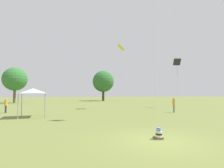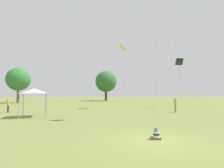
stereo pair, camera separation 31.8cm
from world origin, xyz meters
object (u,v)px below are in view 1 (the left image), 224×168
(seated_toddler, at_px, (159,134))
(person_standing_2, at_px, (6,104))
(canopy_tent, at_px, (33,91))
(distant_tree_1, at_px, (15,79))
(kite_1, at_px, (121,49))
(person_standing_1, at_px, (174,104))
(distant_tree_0, at_px, (103,81))
(kite_3, at_px, (177,63))

(seated_toddler, distance_m, person_standing_2, 19.25)
(canopy_tent, xyz_separation_m, distant_tree_1, (-7.65, 31.30, 3.59))
(person_standing_2, xyz_separation_m, kite_1, (15.41, 1.79, 8.46))
(person_standing_2, xyz_separation_m, canopy_tent, (3.49, -5.20, 1.48))
(canopy_tent, bearing_deg, person_standing_2, 123.84)
(person_standing_1, height_order, canopy_tent, canopy_tent)
(person_standing_2, relative_size, canopy_tent, 0.61)
(kite_1, bearing_deg, person_standing_1, -96.89)
(person_standing_2, bearing_deg, distant_tree_0, 46.57)
(kite_1, bearing_deg, distant_tree_1, 95.18)
(person_standing_1, relative_size, distant_tree_0, 0.17)
(person_standing_2, xyz_separation_m, distant_tree_1, (-4.16, 26.10, 5.07))
(person_standing_1, relative_size, distant_tree_1, 0.19)
(canopy_tent, xyz_separation_m, distant_tree_0, (17.87, 39.16, 4.12))
(kite_1, xyz_separation_m, distant_tree_1, (-19.57, 24.30, -3.39))
(distant_tree_0, bearing_deg, seated_toddler, -102.34)
(seated_toddler, bearing_deg, person_standing_1, 57.76)
(person_standing_2, bearing_deg, distant_tree_1, 87.80)
(seated_toddler, bearing_deg, kite_3, 57.35)
(person_standing_1, distance_m, distant_tree_0, 40.28)
(distant_tree_1, bearing_deg, kite_1, -51.16)
(canopy_tent, bearing_deg, person_standing_1, -2.50)
(kite_1, bearing_deg, seated_toddler, -139.26)
(seated_toddler, distance_m, distant_tree_0, 51.72)
(canopy_tent, relative_size, kite_1, 0.28)
(kite_1, xyz_separation_m, distant_tree_0, (5.95, 32.16, -2.85))
(person_standing_1, xyz_separation_m, kite_1, (-3.88, 7.69, 8.40))
(canopy_tent, bearing_deg, distant_tree_1, 103.73)
(seated_toddler, height_order, distant_tree_0, distant_tree_0)
(canopy_tent, height_order, distant_tree_1, distant_tree_1)
(person_standing_1, distance_m, canopy_tent, 15.88)
(seated_toddler, xyz_separation_m, distant_tree_0, (10.97, 50.14, 6.38))
(person_standing_1, height_order, kite_1, kite_1)
(kite_1, relative_size, distant_tree_1, 1.11)
(person_standing_2, xyz_separation_m, distant_tree_0, (21.35, 33.95, 5.61))
(canopy_tent, xyz_separation_m, kite_3, (21.89, 6.10, 5.11))
(person_standing_2, height_order, distant_tree_1, distant_tree_1)
(person_standing_1, distance_m, distant_tree_1, 39.98)
(canopy_tent, distance_m, kite_3, 23.29)
(kite_3, relative_size, distant_tree_0, 0.81)
(person_standing_1, xyz_separation_m, distant_tree_1, (-23.45, 31.99, 5.02))
(kite_1, bearing_deg, person_standing_2, 152.98)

